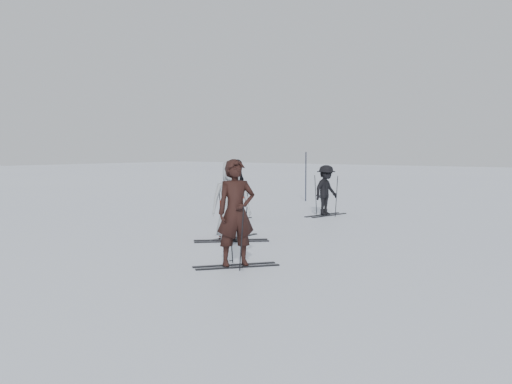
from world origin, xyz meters
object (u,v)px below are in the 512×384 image
(skier_grey, at_px, (231,202))
(skier_near_dark, at_px, (236,214))
(skier_uphill_far, at_px, (326,191))
(skier_uphill_left, at_px, (237,190))
(piste_marker, at_px, (306,177))
(skier_red, at_px, (233,202))

(skier_grey, bearing_deg, skier_near_dark, -93.89)
(skier_grey, distance_m, skier_uphill_far, 6.39)
(skier_uphill_left, bearing_deg, skier_grey, -156.41)
(skier_near_dark, distance_m, piste_marker, 14.76)
(skier_near_dark, height_order, skier_uphill_far, skier_near_dark)
(skier_near_dark, relative_size, skier_uphill_left, 1.08)
(skier_near_dark, xyz_separation_m, skier_uphill_left, (-4.85, 5.94, -0.07))
(piste_marker, bearing_deg, skier_uphill_far, -50.14)
(skier_grey, xyz_separation_m, skier_uphill_left, (-2.72, 3.53, -0.03))
(skier_grey, height_order, piste_marker, piste_marker)
(skier_uphill_left, xyz_separation_m, skier_uphill_far, (1.48, 2.75, -0.11))
(skier_uphill_left, height_order, piste_marker, piste_marker)
(skier_uphill_far, xyz_separation_m, piste_marker, (-3.61, 4.32, 0.21))
(skier_red, relative_size, piste_marker, 0.87)
(skier_uphill_left, height_order, skier_uphill_far, skier_uphill_left)
(skier_near_dark, xyz_separation_m, skier_red, (-2.47, 2.90, -0.10))
(skier_red, height_order, piste_marker, piste_marker)
(skier_grey, height_order, skier_uphill_far, skier_grey)
(skier_uphill_far, bearing_deg, piste_marker, 44.31)
(skier_uphill_far, bearing_deg, skier_uphill_left, 156.10)
(skier_uphill_left, bearing_deg, piste_marker, 2.73)
(skier_grey, relative_size, piste_marker, 0.93)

